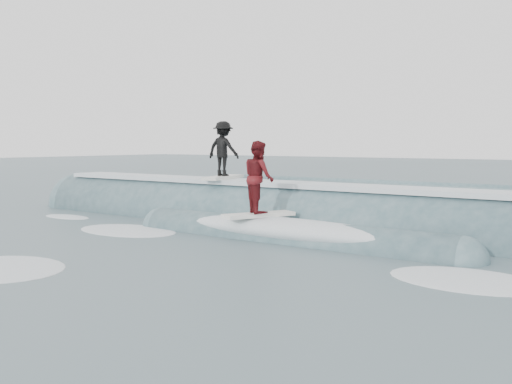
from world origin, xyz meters
The scene contains 6 objects.
ground centered at (0.00, 0.00, 0.00)m, with size 160.00×160.00×0.00m, color #3B5156.
breaking_wave centered at (0.22, 3.93, 0.04)m, with size 21.41×4.07×2.58m.
surfer_black centered at (-2.03, 4.20, 2.28)m, with size 1.18×2.07×1.88m.
surfer_red centered at (0.95, 2.00, 1.56)m, with size 1.35×2.04×2.04m.
whitewater centered at (-0.83, -0.57, 0.00)m, with size 15.78×7.36×0.10m.
far_swells centered at (-2.72, 17.65, 0.00)m, with size 34.93×8.65×0.80m.
Camera 1 is at (9.69, -10.39, 2.55)m, focal length 40.00 mm.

